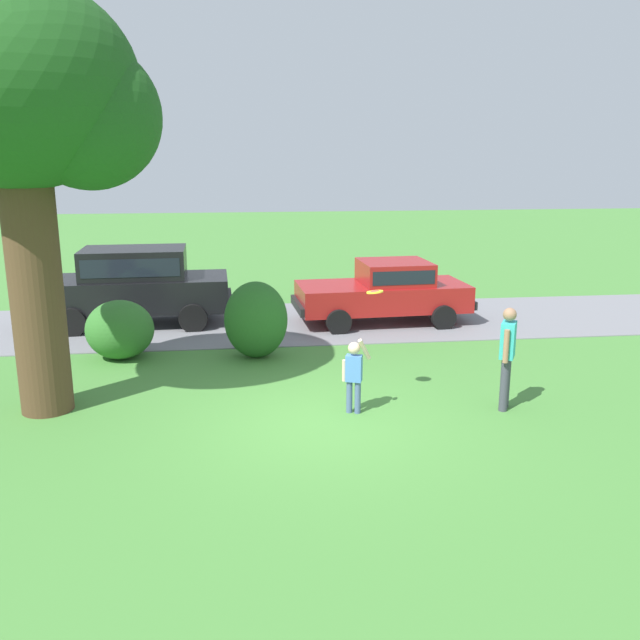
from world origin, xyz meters
name	(u,v)px	position (x,y,z in m)	size (l,w,h in m)	color
ground_plane	(318,422)	(0.00, 0.00, 0.00)	(80.00, 80.00, 0.00)	#478438
driveway_strip	(288,323)	(0.00, 6.54, 0.01)	(28.00, 4.40, 0.02)	slate
oak_tree_large	(26,104)	(-4.33, 1.21, 4.90)	(3.98, 3.82, 6.75)	#513823
shrub_near_tree	(120,330)	(-3.68, 3.94, 0.62)	(1.40, 1.30, 1.23)	#33702B
shrub_centre_left	(256,320)	(-0.87, 3.69, 0.81)	(1.32, 1.11, 1.61)	#286023
parked_sedan	(386,290)	(2.46, 6.32, 0.85)	(4.49, 2.28, 1.56)	maroon
parked_suv	(135,282)	(-3.74, 6.84, 1.08)	(4.76, 2.21, 1.92)	black
child_thrower	(354,371)	(0.63, 0.34, 0.72)	(0.48, 0.24, 1.29)	#4C608C
frisbee	(375,292)	(1.06, 0.86, 1.92)	(0.28, 0.28, 0.07)	yellow
adult_onlooker	(507,353)	(3.17, 0.21, 0.98)	(0.37, 0.48, 1.74)	#3F3F4C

